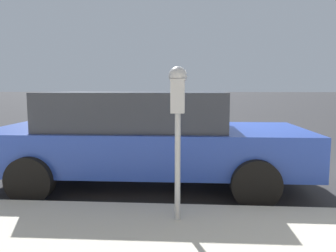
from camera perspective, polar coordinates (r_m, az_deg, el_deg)
name	(u,v)px	position (r m, az deg, el deg)	size (l,w,h in m)	color
ground_plane	(231,171)	(6.23, 10.88, -7.73)	(220.00, 220.00, 0.00)	#2B2B2D
parking_meter	(178,104)	(3.33, 1.72, 3.90)	(0.21, 0.19, 1.60)	gray
car_blue	(145,137)	(5.14, -4.00, -1.84)	(2.11, 4.78, 1.47)	navy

